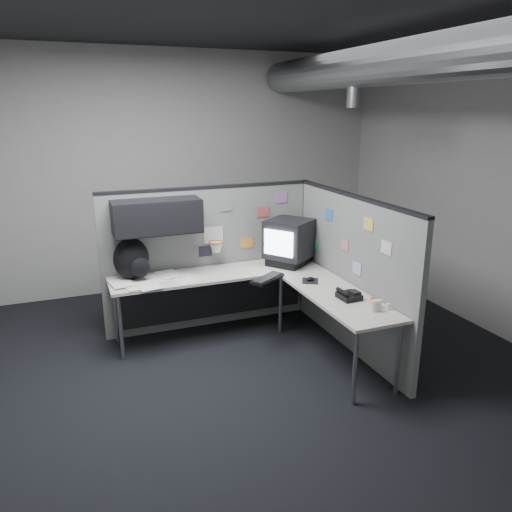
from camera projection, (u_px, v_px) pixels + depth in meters
name	position (u px, v px, depth m)	size (l,w,h in m)	color
room	(318.00, 150.00, 4.39)	(5.62, 5.62, 3.22)	black
partition_back	(197.00, 245.00, 5.52)	(2.44, 0.42, 1.63)	slate
partition_right	(350.00, 273.00, 5.14)	(0.07, 2.23, 1.63)	slate
desk	(247.00, 288.00, 5.30)	(2.31, 2.11, 0.73)	beige
monitor	(289.00, 242.00, 5.65)	(0.63, 0.63, 0.52)	black
keyboard	(267.00, 278.00, 5.18)	(0.44, 0.37, 0.04)	black
mouse	(310.00, 280.00, 5.15)	(0.24, 0.25, 0.04)	black
phone	(349.00, 295.00, 4.67)	(0.19, 0.21, 0.09)	black
bottles	(378.00, 305.00, 4.45)	(0.15, 0.16, 0.08)	silver
cup	(374.00, 306.00, 4.38)	(0.07, 0.07, 0.10)	beige
papers	(153.00, 281.00, 5.14)	(0.91, 0.63, 0.02)	white
backpack	(132.00, 260.00, 5.15)	(0.40, 0.36, 0.45)	black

